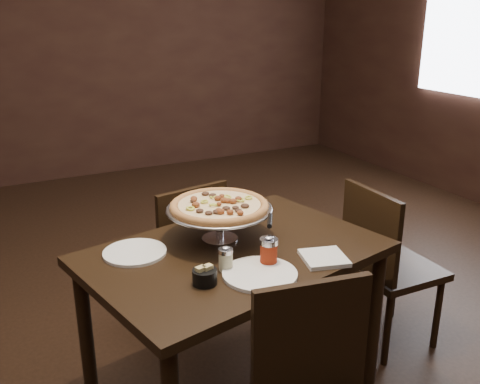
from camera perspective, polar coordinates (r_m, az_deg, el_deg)
name	(u,v)px	position (r m, az deg, el deg)	size (l,w,h in m)	color
room	(230,66)	(2.05, -1.08, 13.29)	(6.04, 7.04, 2.84)	black
dining_table	(235,271)	(2.16, -0.58, -8.38)	(1.27, 0.97, 0.71)	black
pizza_stand	(219,206)	(2.15, -2.22, -1.55)	(0.43, 0.43, 0.18)	silver
parmesan_shaker	(226,259)	(1.94, -1.54, -7.12)	(0.05, 0.05, 0.09)	beige
pepper_flake_shaker	(269,251)	(1.97, 3.07, -6.32)	(0.07, 0.07, 0.12)	maroon
packet_caddy	(205,276)	(1.86, -3.80, -8.94)	(0.09, 0.09, 0.07)	black
napkin_stack	(324,258)	(2.05, 8.95, -6.97)	(0.16, 0.16, 0.02)	silver
plate_left	(135,252)	(2.12, -11.16, -6.33)	(0.24, 0.24, 0.01)	white
plate_near	(260,274)	(1.92, 2.12, -8.74)	(0.27, 0.27, 0.01)	white
serving_spatula	(270,221)	(2.01, 3.21, -3.13)	(0.15, 0.15, 0.02)	silver
chair_far	(182,252)	(2.71, -6.16, -6.43)	(0.44, 0.44, 0.82)	black
chair_side	(385,261)	(2.69, 15.22, -7.12)	(0.40, 0.40, 0.83)	black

